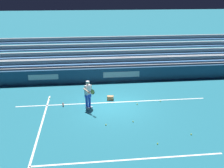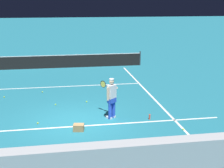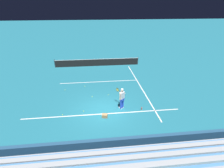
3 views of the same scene
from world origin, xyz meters
name	(u,v)px [view 2 (image 2 of 3)]	position (x,y,z in m)	size (l,w,h in m)	color
ground_plane	(74,122)	(0.00, 0.00, 0.00)	(160.00, 160.00, 0.00)	#1E6B7F
court_baseline_white	(75,126)	(0.00, -0.50, 0.00)	(12.00, 0.10, 0.01)	white
court_sideline_white	(146,90)	(4.11, 4.00, 0.00)	(0.10, 12.00, 0.01)	white
court_service_line_white	(70,86)	(0.00, 5.50, 0.00)	(8.22, 0.10, 0.01)	white
back_wall_sponsor_board	(82,164)	(0.00, -4.45, 0.55)	(27.42, 0.25, 1.10)	navy
tennis_player	(111,98)	(1.56, 0.17, 0.89)	(0.65, 1.04, 1.71)	blue
ball_box_cardboard	(79,127)	(0.12, -0.93, 0.13)	(0.40, 0.30, 0.26)	#A87F51
tennis_ball_toward_net	(38,123)	(-1.46, 0.01, 0.03)	(0.07, 0.07, 0.07)	#CCE533
tennis_ball_far_left	(183,129)	(4.08, -1.53, 0.03)	(0.07, 0.07, 0.07)	#CCE533
tennis_ball_far_right	(56,105)	(-0.78, 2.23, 0.03)	(0.07, 0.07, 0.07)	#CCE533
tennis_ball_midcourt	(42,92)	(-1.50, 4.50, 0.03)	(0.07, 0.07, 0.07)	#CCE533
tennis_ball_stray_back	(4,97)	(-3.37, 3.87, 0.03)	(0.07, 0.07, 0.07)	#CCE533
tennis_ball_near_player	(87,102)	(0.71, 2.43, 0.03)	(0.07, 0.07, 0.07)	#CCE533
water_bottle	(150,117)	(3.11, -0.24, 0.11)	(0.07, 0.07, 0.22)	#EA4C33
tennis_net	(67,61)	(0.00, 10.71, 0.49)	(11.09, 0.09, 1.07)	#33383D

